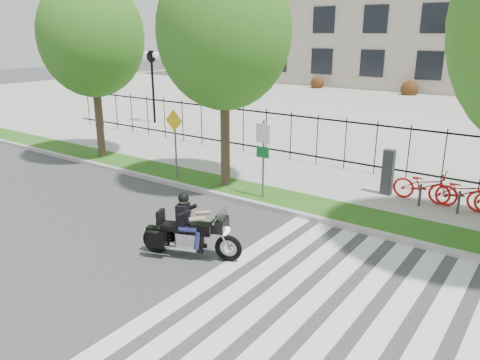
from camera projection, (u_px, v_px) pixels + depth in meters
The scene contains 13 objects.
ground at pixel (150, 249), 11.83m from camera, with size 120.00×120.00×0.00m, color #323335.
curb at pixel (243, 201), 14.98m from camera, with size 60.00×0.20×0.15m, color #ABA8A1.
grass_verge at pixel (258, 194), 15.64m from camera, with size 60.00×1.50×0.15m, color #245314.
sidewalk at pixel (295, 176), 17.58m from camera, with size 60.00×3.50×0.15m, color #AAA79F.
plaza at pixel (424, 113), 31.19m from camera, with size 80.00×34.00×0.10m, color #AAA79F.
crosswalk_stripes at pixel (324, 313), 9.15m from camera, with size 5.70×8.00×0.01m, color silver, non-canonical shape.
iron_fence at pixel (317, 140), 18.61m from camera, with size 30.00×0.06×2.00m, color black, non-canonical shape.
lamp_post_left at pixel (152, 69), 26.81m from camera, with size 1.06×0.70×4.25m.
street_tree_0 at pixel (92, 37), 18.57m from camera, with size 4.16×4.16×7.31m.
street_tree_1 at pixel (224, 32), 14.83m from camera, with size 4.32×4.32×7.58m.
sign_pole_regulatory at pixel (263, 149), 14.62m from camera, with size 0.50×0.09×2.50m.
sign_pole_warning at pixel (175, 135), 16.70m from camera, with size 0.78×0.09×2.49m.
motorcycle_rider at pixel (190, 232), 11.26m from camera, with size 2.44×1.27×1.97m.
Camera 1 is at (8.11, -7.41, 5.26)m, focal length 35.00 mm.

